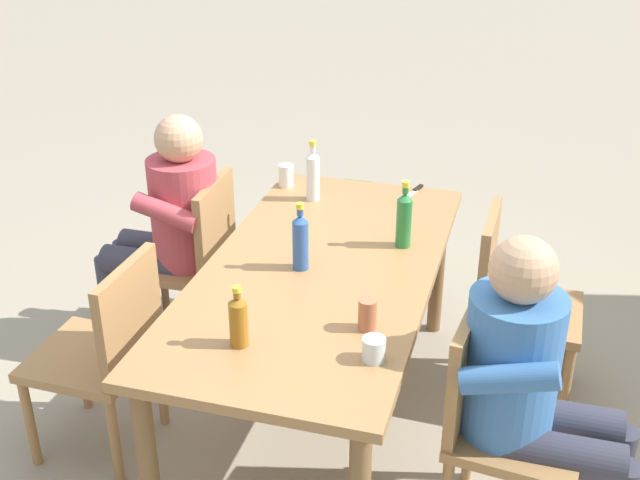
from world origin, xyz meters
The scene contains 17 objects.
ground_plane centered at (0.00, 0.00, 0.00)m, with size 24.00×24.00×0.00m, color gray.
dining_table centered at (0.00, 0.00, 0.66)m, with size 1.84×0.90×0.75m.
chair_far_right centered at (0.40, 0.75, 0.49)m, with size 0.49×0.49×0.87m.
chair_near_left centered at (-0.42, -0.75, 0.49)m, with size 0.45×0.45×0.87m.
chair_far_left centered at (-0.42, 0.75, 0.49)m, with size 0.45×0.45×0.87m.
chair_near_right centered at (0.42, -0.75, 0.49)m, with size 0.45×0.45×0.87m.
person_in_white_shirt centered at (0.41, 0.86, 0.66)m, with size 0.47×0.62×1.18m.
person_in_plaid_shirt centered at (-0.41, -0.86, 0.66)m, with size 0.47×0.62×1.18m.
bottle_green centered at (-0.27, 0.28, 0.87)m, with size 0.06×0.06×0.29m.
bottle_blue centered at (0.03, -0.07, 0.87)m, with size 0.06×0.06×0.28m.
bottle_amber centered at (0.60, -0.11, 0.84)m, with size 0.06×0.06×0.22m.
bottle_clear centered at (-0.63, -0.22, 0.87)m, with size 0.06×0.06×0.29m.
cup_white centered at (-0.76, -0.39, 0.80)m, with size 0.07×0.07×0.11m, color white.
cup_glass centered at (0.56, 0.34, 0.79)m, with size 0.08×0.08×0.08m, color silver.
cup_terracotta centered at (0.39, 0.28, 0.80)m, with size 0.06×0.06×0.12m, color #BC6B47.
table_knife centered at (-0.84, 0.22, 0.75)m, with size 0.24×0.09×0.01m.
backpack_by_near_side centered at (-1.43, -0.23, 0.23)m, with size 0.31×0.23×0.47m.
Camera 1 is at (2.70, 0.77, 2.27)m, focal length 44.98 mm.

